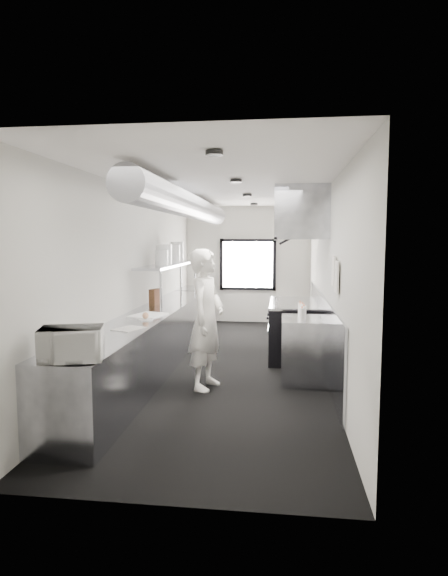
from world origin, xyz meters
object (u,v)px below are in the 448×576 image
(plate_stack_c, at_px, (174,254))
(squeeze_bottle_a, at_px, (302,315))
(exhaust_hood, at_px, (299,216))
(bottle_station, at_px, (305,350))
(plate_stack_a, at_px, (162,258))
(squeeze_bottle_d, at_px, (300,311))
(deli_tub_a, at_px, (78,343))
(squeeze_bottle_c, at_px, (302,311))
(pass_shelf, at_px, (170,265))
(prep_counter, at_px, (150,342))
(squeeze_bottle_b, at_px, (304,313))
(range, at_px, (294,329))
(plate_stack_b, at_px, (164,254))
(deli_tub_b, at_px, (89,334))
(line_cook, at_px, (206,319))
(plate_stack_d, at_px, (177,252))
(squeeze_bottle_e, at_px, (300,309))
(cutting_board, at_px, (148,315))
(far_work_table, at_px, (195,307))
(knife_block, at_px, (155,297))
(small_plate, at_px, (145,319))

(plate_stack_c, bearing_deg, squeeze_bottle_a, -45.57)
(exhaust_hood, distance_m, bottle_station, 2.39)
(plate_stack_a, xyz_separation_m, squeeze_bottle_d, (2.26, -0.92, -0.71))
(squeeze_bottle_a, bearing_deg, bottle_station, 79.95)
(deli_tub_a, xyz_separation_m, squeeze_bottle_c, (2.36, 2.12, 0.05))
(pass_shelf, distance_m, plate_stack_a, 0.67)
(exhaust_hood, bearing_deg, squeeze_bottle_a, -90.21)
(prep_counter, height_order, squeeze_bottle_b, squeeze_bottle_b)
(exhaust_hood, bearing_deg, deli_tub_a, -124.06)
(range, relative_size, bottle_station, 1.78)
(squeeze_bottle_a, bearing_deg, plate_stack_c, 134.43)
(prep_counter, distance_m, squeeze_bottle_a, 2.37)
(pass_shelf, distance_m, plate_stack_b, 0.44)
(deli_tub_b, distance_m, plate_stack_a, 2.82)
(bottle_station, xyz_separation_m, line_cook, (-1.33, -0.46, 0.49))
(pass_shelf, relative_size, squeeze_bottle_c, 15.33)
(prep_counter, height_order, bottle_station, same)
(range, bearing_deg, plate_stack_d, 155.55)
(plate_stack_d, bearing_deg, exhaust_hood, -23.91)
(line_cook, xyz_separation_m, squeeze_bottle_e, (1.27, 0.80, 0.05))
(range, height_order, bottle_station, range)
(prep_counter, height_order, cutting_board, cutting_board)
(far_work_table, distance_m, squeeze_bottle_a, 4.82)
(pass_shelf, distance_m, bottle_station, 3.09)
(squeeze_bottle_d, bearing_deg, cutting_board, -175.10)
(prep_counter, bearing_deg, squeeze_bottle_d, -1.91)
(squeeze_bottle_a, bearing_deg, range, 91.72)
(deli_tub_b, xyz_separation_m, plate_stack_b, (0.11, 2.97, 0.79))
(plate_stack_a, relative_size, squeeze_bottle_c, 1.30)
(plate_stack_a, relative_size, plate_stack_b, 0.73)
(deli_tub_a, distance_m, squeeze_bottle_d, 3.21)
(cutting_board, xyz_separation_m, plate_stack_d, (-0.13, 2.49, 0.86))
(prep_counter, bearing_deg, squeeze_bottle_b, -8.68)
(plate_stack_a, bearing_deg, squeeze_bottle_d, -22.18)
(pass_shelf, height_order, bottle_station, pass_shelf)
(pass_shelf, height_order, plate_stack_c, plate_stack_c)
(line_cook, distance_m, deli_tub_b, 1.65)
(deli_tub_a, distance_m, knife_block, 3.15)
(deli_tub_a, relative_size, deli_tub_b, 0.92)
(small_plate, distance_m, plate_stack_c, 2.55)
(pass_shelf, relative_size, knife_block, 11.19)
(exhaust_hood, xyz_separation_m, bottle_station, (0.05, -1.40, -1.94))
(plate_stack_a, bearing_deg, knife_block, 168.01)
(squeeze_bottle_d, bearing_deg, squeeze_bottle_a, -89.18)
(range, bearing_deg, prep_counter, -151.26)
(squeeze_bottle_a, bearing_deg, plate_stack_b, 144.31)
(exhaust_hood, relative_size, plate_stack_c, 6.71)
(far_work_table, bearing_deg, cutting_board, -89.31)
(squeeze_bottle_d, bearing_deg, exhaust_hood, 89.41)
(prep_counter, relative_size, pass_shelf, 2.00)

